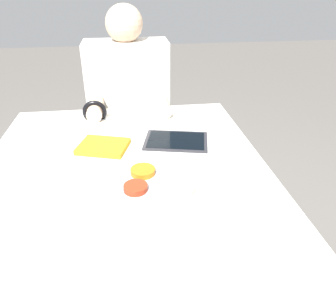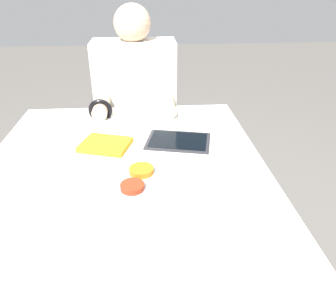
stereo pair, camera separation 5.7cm
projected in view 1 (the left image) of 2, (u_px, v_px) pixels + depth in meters
name	position (u px, v px, depth m)	size (l,w,h in m)	color
dining_table	(130.00, 240.00, 1.33)	(1.00, 1.10, 0.72)	silver
thali_tray	(156.00, 185.00, 1.03)	(0.31, 0.31, 0.03)	#B7BABF
red_notebook	(103.00, 147.00, 1.26)	(0.21, 0.19, 0.02)	silver
tablet_device	(176.00, 141.00, 1.31)	(0.28, 0.22, 0.01)	#28282D
person_diner	(130.00, 127.00, 1.84)	(0.43, 0.42, 1.20)	black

